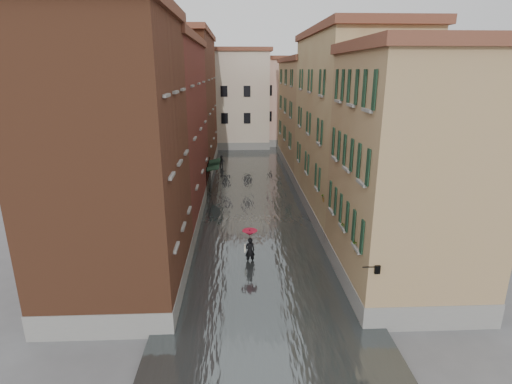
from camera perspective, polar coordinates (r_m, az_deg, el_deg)
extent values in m
plane|color=#5A5A5C|center=(22.98, 0.75, -10.75)|extent=(120.00, 120.00, 0.00)
cube|color=#424849|center=(34.96, -0.46, -0.60)|extent=(10.00, 60.00, 0.20)
cube|color=brown|center=(19.65, -19.70, 3.64)|extent=(6.00, 8.00, 13.00)
cube|color=maroon|center=(30.19, -13.73, 8.08)|extent=(6.00, 14.00, 12.50)
cube|color=brown|center=(44.82, -10.19, 12.07)|extent=(6.00, 16.00, 14.00)
cube|color=#A38354|center=(20.65, 20.94, 1.98)|extent=(6.00, 8.00, 11.50)
cube|color=tan|center=(30.70, 13.13, 8.74)|extent=(6.00, 14.00, 13.00)
cube|color=#A38354|center=(45.31, 8.04, 10.63)|extent=(6.00, 16.00, 11.50)
cube|color=beige|center=(58.47, -4.40, 12.91)|extent=(12.00, 9.00, 13.00)
cube|color=#D1A293|center=(60.89, 4.37, 12.61)|extent=(10.00, 9.00, 12.00)
cube|color=black|center=(35.44, -6.13, 3.66)|extent=(1.09, 2.71, 0.31)
cylinder|color=black|center=(34.46, -7.03, 1.26)|extent=(0.06, 0.06, 2.80)
cylinder|color=black|center=(37.07, -6.72, 2.40)|extent=(0.06, 0.06, 2.80)
cube|color=black|center=(36.87, -5.99, 4.19)|extent=(1.09, 2.73, 0.31)
cylinder|color=black|center=(35.86, -6.86, 1.90)|extent=(0.06, 0.06, 2.80)
cylinder|color=black|center=(38.50, -6.57, 2.96)|extent=(0.06, 0.06, 2.80)
cylinder|color=black|center=(17.02, 15.95, -10.27)|extent=(0.60, 0.05, 0.05)
cube|color=black|center=(17.16, 16.89, -10.49)|extent=(0.22, 0.22, 0.35)
cube|color=beige|center=(17.16, 16.89, -10.49)|extent=(0.14, 0.14, 0.24)
cube|color=brown|center=(18.60, 14.43, -7.55)|extent=(0.22, 0.85, 0.18)
imported|color=#265926|center=(18.43, 14.52, -6.37)|extent=(0.59, 0.51, 0.66)
cube|color=brown|center=(20.50, 12.72, -5.06)|extent=(0.22, 0.85, 0.18)
imported|color=#265926|center=(20.35, 12.80, -3.96)|extent=(0.59, 0.51, 0.66)
cube|color=brown|center=(24.90, 9.91, -0.90)|extent=(0.22, 0.85, 0.18)
imported|color=#265926|center=(24.77, 9.96, 0.03)|extent=(0.59, 0.51, 0.66)
imported|color=black|center=(23.07, -0.88, -8.40)|extent=(0.66, 0.51, 1.61)
cube|color=beige|center=(23.04, -1.59, -8.03)|extent=(0.08, 0.30, 0.38)
cylinder|color=black|center=(22.84, -0.89, -7.16)|extent=(0.02, 0.02, 1.00)
cone|color=#AA0B26|center=(22.61, -0.90, -5.85)|extent=(0.89, 0.89, 0.28)
imported|color=black|center=(45.39, -4.91, 4.31)|extent=(0.71, 0.56, 1.46)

